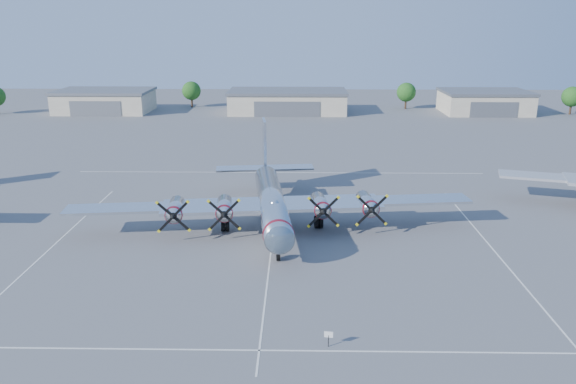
{
  "coord_description": "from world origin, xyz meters",
  "views": [
    {
      "loc": [
        2.58,
        -55.63,
        21.77
      ],
      "look_at": [
        1.5,
        4.75,
        3.2
      ],
      "focal_mm": 35.0,
      "sensor_mm": 36.0,
      "label": 1
    }
  ],
  "objects_px": {
    "hangar_west": "(105,101)",
    "info_placard": "(329,336)",
    "tree_west": "(191,91)",
    "tree_far_east": "(572,97)",
    "hangar_center": "(287,101)",
    "hangar_east": "(485,102)",
    "main_bomber_b29": "(271,223)",
    "tree_east": "(406,92)"
  },
  "relations": [
    {
      "from": "hangar_west",
      "to": "hangar_east",
      "type": "distance_m",
      "value": 93.0
    },
    {
      "from": "hangar_center",
      "to": "info_placard",
      "type": "bearing_deg",
      "value": -87.35
    },
    {
      "from": "hangar_center",
      "to": "hangar_west",
      "type": "bearing_deg",
      "value": 180.0
    },
    {
      "from": "hangar_center",
      "to": "main_bomber_b29",
      "type": "distance_m",
      "value": 78.83
    },
    {
      "from": "tree_west",
      "to": "main_bomber_b29",
      "type": "distance_m",
      "value": 90.35
    },
    {
      "from": "hangar_center",
      "to": "tree_far_east",
      "type": "distance_m",
      "value": 68.05
    },
    {
      "from": "hangar_center",
      "to": "main_bomber_b29",
      "type": "relative_size",
      "value": 0.66
    },
    {
      "from": "hangar_east",
      "to": "hangar_center",
      "type": "bearing_deg",
      "value": -180.0
    },
    {
      "from": "hangar_west",
      "to": "hangar_east",
      "type": "bearing_deg",
      "value": 0.0
    },
    {
      "from": "tree_west",
      "to": "hangar_west",
      "type": "bearing_deg",
      "value": -158.11
    },
    {
      "from": "hangar_east",
      "to": "info_placard",
      "type": "bearing_deg",
      "value": -112.68
    },
    {
      "from": "hangar_west",
      "to": "tree_west",
      "type": "relative_size",
      "value": 3.4
    },
    {
      "from": "tree_west",
      "to": "tree_east",
      "type": "xyz_separation_m",
      "value": [
        55.0,
        -2.0,
        0.0
      ]
    },
    {
      "from": "hangar_center",
      "to": "main_bomber_b29",
      "type": "height_order",
      "value": "hangar_center"
    },
    {
      "from": "tree_far_east",
      "to": "hangar_center",
      "type": "bearing_deg",
      "value": 178.35
    },
    {
      "from": "main_bomber_b29",
      "to": "tree_east",
      "type": "bearing_deg",
      "value": 63.9
    },
    {
      "from": "hangar_east",
      "to": "tree_east",
      "type": "bearing_deg",
      "value": 161.46
    },
    {
      "from": "hangar_east",
      "to": "main_bomber_b29",
      "type": "xyz_separation_m",
      "value": [
        -48.35,
        -78.78,
        -2.71
      ]
    },
    {
      "from": "hangar_east",
      "to": "info_placard",
      "type": "relative_size",
      "value": 17.55
    },
    {
      "from": "tree_far_east",
      "to": "info_placard",
      "type": "relative_size",
      "value": 5.66
    },
    {
      "from": "hangar_west",
      "to": "tree_far_east",
      "type": "height_order",
      "value": "tree_far_east"
    },
    {
      "from": "hangar_west",
      "to": "main_bomber_b29",
      "type": "height_order",
      "value": "hangar_west"
    },
    {
      "from": "hangar_west",
      "to": "main_bomber_b29",
      "type": "xyz_separation_m",
      "value": [
        44.65,
        -78.78,
        -2.71
      ]
    },
    {
      "from": "hangar_west",
      "to": "hangar_center",
      "type": "distance_m",
      "value": 45.0
    },
    {
      "from": "tree_east",
      "to": "main_bomber_b29",
      "type": "xyz_separation_m",
      "value": [
        -30.35,
        -84.82,
        -4.22
      ]
    },
    {
      "from": "hangar_west",
      "to": "hangar_east",
      "type": "height_order",
      "value": "same"
    },
    {
      "from": "hangar_east",
      "to": "tree_far_east",
      "type": "relative_size",
      "value": 3.1
    },
    {
      "from": "hangar_center",
      "to": "tree_east",
      "type": "height_order",
      "value": "tree_east"
    },
    {
      "from": "tree_west",
      "to": "info_placard",
      "type": "height_order",
      "value": "tree_west"
    },
    {
      "from": "hangar_east",
      "to": "info_placard",
      "type": "height_order",
      "value": "hangar_east"
    },
    {
      "from": "tree_west",
      "to": "tree_far_east",
      "type": "distance_m",
      "value": 93.54
    },
    {
      "from": "tree_east",
      "to": "info_placard",
      "type": "distance_m",
      "value": 112.36
    },
    {
      "from": "tree_west",
      "to": "tree_far_east",
      "type": "relative_size",
      "value": 1.0
    },
    {
      "from": "tree_west",
      "to": "main_bomber_b29",
      "type": "bearing_deg",
      "value": -74.15
    },
    {
      "from": "tree_far_east",
      "to": "info_placard",
      "type": "bearing_deg",
      "value": -121.93
    },
    {
      "from": "tree_east",
      "to": "tree_far_east",
      "type": "height_order",
      "value": "same"
    },
    {
      "from": "main_bomber_b29",
      "to": "info_placard",
      "type": "xyz_separation_m",
      "value": [
        5.13,
        -24.62,
        0.83
      ]
    },
    {
      "from": "hangar_west",
      "to": "info_placard",
      "type": "distance_m",
      "value": 114.78
    },
    {
      "from": "main_bomber_b29",
      "to": "info_placard",
      "type": "bearing_deg",
      "value": -84.64
    },
    {
      "from": "hangar_east",
      "to": "tree_east",
      "type": "distance_m",
      "value": 19.04
    },
    {
      "from": "tree_east",
      "to": "info_placard",
      "type": "height_order",
      "value": "tree_east"
    },
    {
      "from": "hangar_west",
      "to": "tree_east",
      "type": "relative_size",
      "value": 3.4
    }
  ]
}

